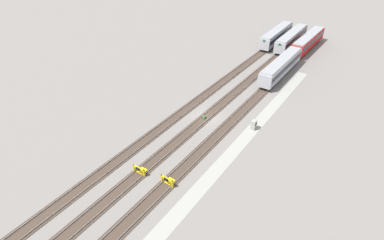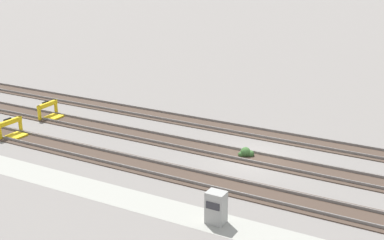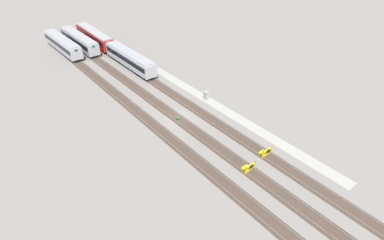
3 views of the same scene
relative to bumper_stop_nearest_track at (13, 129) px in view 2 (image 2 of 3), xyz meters
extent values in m
plane|color=gray|center=(15.86, 4.29, -0.51)|extent=(400.00, 400.00, 0.00)
cube|color=#9E9E93|center=(15.86, -3.85, -0.51)|extent=(54.00, 2.00, 0.01)
cube|color=#47382D|center=(15.86, 0.01, -0.48)|extent=(90.00, 2.23, 0.06)
cube|color=slate|center=(15.86, 0.72, -0.38)|extent=(90.00, 0.07, 0.15)
cube|color=slate|center=(15.86, -0.71, -0.38)|extent=(90.00, 0.07, 0.15)
cube|color=#47382D|center=(15.86, 4.29, -0.48)|extent=(90.00, 2.24, 0.06)
cube|color=slate|center=(15.86, 5.01, -0.38)|extent=(90.00, 0.07, 0.15)
cube|color=slate|center=(15.86, 3.58, -0.38)|extent=(90.00, 0.07, 0.15)
cube|color=#47382D|center=(15.86, 8.58, -0.48)|extent=(90.00, 2.23, 0.06)
cube|color=slate|center=(15.86, 9.30, -0.38)|extent=(90.00, 0.07, 0.15)
cube|color=slate|center=(15.86, 7.86, -0.38)|extent=(90.00, 0.07, 0.15)
cube|color=gold|center=(-0.21, 0.91, 0.06)|extent=(0.19, 0.19, 1.15)
cube|color=gold|center=(-0.27, -0.89, 0.06)|extent=(0.19, 0.19, 1.15)
cube|color=gold|center=(-0.24, 0.01, 0.49)|extent=(0.30, 2.01, 0.30)
cube|color=gold|center=(0.31, -0.01, -0.42)|extent=(1.13, 1.11, 0.18)
cube|color=black|center=(-0.42, 0.01, 0.49)|extent=(0.14, 0.60, 0.44)
cube|color=gold|center=(-0.88, 5.19, 0.06)|extent=(0.18, 0.18, 1.15)
cube|color=gold|center=(-0.84, 3.39, 0.06)|extent=(0.18, 0.18, 1.15)
cube|color=gold|center=(-0.86, 4.29, 0.49)|extent=(0.28, 2.00, 0.30)
cube|color=gold|center=(-0.31, 4.31, -0.42)|extent=(1.12, 1.10, 0.18)
cube|color=black|center=(-1.04, 4.29, 0.49)|extent=(0.13, 0.60, 0.44)
cube|color=#9E9E99|center=(17.35, -3.85, 0.29)|extent=(0.90, 0.70, 1.60)
cube|color=#333338|center=(17.35, -4.21, 0.53)|extent=(0.70, 0.04, 0.36)
sphere|color=#38602D|center=(15.30, 4.38, -0.23)|extent=(0.64, 0.64, 0.64)
sphere|color=#38602D|center=(15.60, 4.50, -0.33)|extent=(0.44, 0.44, 0.44)
sphere|color=#38602D|center=(15.08, 4.20, -0.37)|extent=(0.36, 0.36, 0.36)
camera|label=1|loc=(-20.79, -18.14, 28.12)|focal=28.00mm
camera|label=2|loc=(27.20, -24.07, 12.19)|focal=50.00mm
camera|label=3|loc=(-18.89, 28.96, 28.14)|focal=28.00mm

